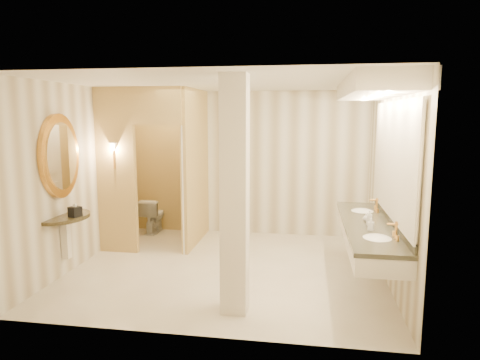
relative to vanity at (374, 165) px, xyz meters
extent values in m
plane|color=white|center=(-1.98, 0.40, -1.63)|extent=(4.50, 4.50, 0.00)
plane|color=white|center=(-1.98, 0.40, 1.07)|extent=(4.50, 4.50, 0.00)
cube|color=#EEE5CE|center=(-1.98, 2.40, -0.28)|extent=(4.50, 0.02, 2.70)
cube|color=#EEE5CE|center=(-1.98, -1.60, -0.28)|extent=(4.50, 0.02, 2.70)
cube|color=#EEE5CE|center=(-4.23, 0.40, -0.28)|extent=(0.02, 4.00, 2.70)
cube|color=#EEE5CE|center=(0.27, 0.40, -0.28)|extent=(0.02, 4.00, 2.70)
cube|color=tan|center=(-2.78, 1.65, -0.28)|extent=(0.10, 1.50, 2.70)
cube|color=tan|center=(-3.90, 0.90, -0.28)|extent=(0.65, 0.10, 2.70)
cube|color=tan|center=(-3.18, 0.90, 0.77)|extent=(0.80, 0.10, 0.60)
cube|color=white|center=(-2.83, 1.30, -0.58)|extent=(0.16, 0.80, 2.10)
cylinder|color=gold|center=(-3.90, 0.83, -0.08)|extent=(0.03, 0.03, 0.30)
cone|color=white|center=(-3.90, 0.83, 0.12)|extent=(0.14, 0.14, 0.14)
cube|color=white|center=(-0.03, 0.00, -0.90)|extent=(0.60, 2.59, 0.24)
cube|color=black|center=(-0.03, 0.00, -0.78)|extent=(0.64, 2.63, 0.05)
cube|color=black|center=(0.25, 0.00, -0.71)|extent=(0.03, 2.59, 0.10)
ellipsoid|color=white|center=(-0.03, -0.70, -0.80)|extent=(0.40, 0.44, 0.15)
cylinder|color=gold|center=(0.17, -0.70, -0.67)|extent=(0.03, 0.03, 0.22)
ellipsoid|color=white|center=(-0.03, 0.70, -0.80)|extent=(0.40, 0.44, 0.15)
cylinder|color=gold|center=(0.17, 0.70, -0.67)|extent=(0.03, 0.03, 0.22)
cube|color=white|center=(0.25, 0.00, 0.07)|extent=(0.03, 2.59, 1.40)
cube|color=white|center=(-0.03, 0.00, 0.96)|extent=(0.75, 2.79, 0.22)
cylinder|color=black|center=(-4.21, -0.23, -0.78)|extent=(0.89, 0.89, 0.05)
cube|color=white|center=(-4.17, -0.23, -1.08)|extent=(0.10, 0.10, 0.60)
cylinder|color=gold|center=(-4.19, -0.23, 0.07)|extent=(0.07, 0.89, 0.89)
cylinder|color=white|center=(-4.15, -0.23, 0.07)|extent=(0.02, 0.71, 0.71)
cube|color=white|center=(-1.63, -0.96, -0.28)|extent=(0.30, 0.30, 2.70)
cube|color=black|center=(-3.97, -0.29, -0.69)|extent=(0.18, 0.18, 0.14)
imported|color=white|center=(-3.78, 2.15, -1.30)|extent=(0.38, 0.66, 0.67)
imported|color=beige|center=(-0.06, -0.37, -0.68)|extent=(0.08, 0.09, 0.15)
imported|color=silver|center=(-0.05, 0.07, -0.70)|extent=(0.09, 0.09, 0.11)
imported|color=#C6B28C|center=(-0.05, -0.15, -0.66)|extent=(0.09, 0.10, 0.19)
camera|label=1|loc=(-0.83, -5.59, 0.62)|focal=32.00mm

